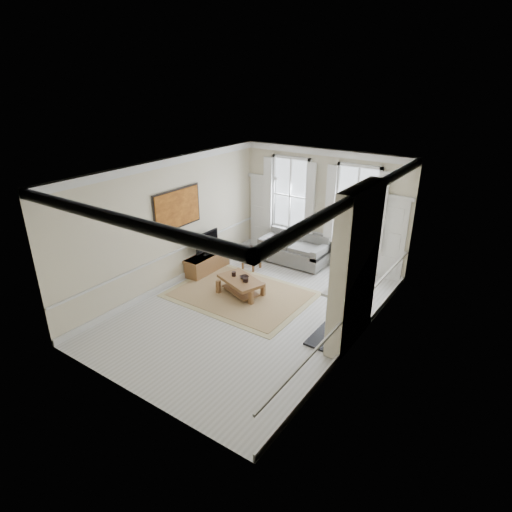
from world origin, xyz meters
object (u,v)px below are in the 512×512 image
Objects in this scene: side_table at (252,255)px; tv_stand at (207,263)px; coffee_table at (240,282)px; sofa at (295,251)px.

side_table is 0.41× the size of tv_stand.
side_table reaches higher than coffee_table.
sofa is 2.65m from tv_stand.
sofa is 1.46× the size of coffee_table.
coffee_table is at bearing -20.62° from tv_stand.
sofa is 3.33× the size of side_table.
coffee_table is (0.70, -1.49, -0.07)m from side_table.
sofa is 1.35× the size of tv_stand.
coffee_table is 0.93× the size of tv_stand.
coffee_table is (-0.10, -2.61, -0.00)m from sofa.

